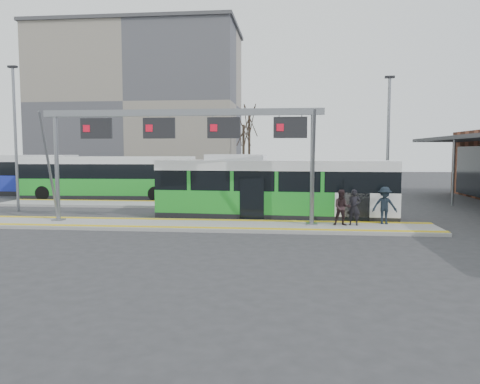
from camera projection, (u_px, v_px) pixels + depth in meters
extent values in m
plane|color=#2D2D30|center=(191.00, 227.00, 21.40)|extent=(120.00, 120.00, 0.00)
cube|color=gray|center=(191.00, 225.00, 21.39)|extent=(22.00, 3.00, 0.15)
cube|color=gray|center=(155.00, 204.00, 29.74)|extent=(20.00, 3.00, 0.15)
cube|color=gold|center=(196.00, 220.00, 22.52)|extent=(22.00, 0.35, 0.02)
cube|color=gold|center=(185.00, 227.00, 20.25)|extent=(22.00, 0.35, 0.02)
cube|color=gold|center=(160.00, 201.00, 30.87)|extent=(20.00, 0.35, 0.02)
cylinder|color=slate|center=(57.00, 167.00, 22.15)|extent=(0.20, 0.20, 5.05)
cube|color=slate|center=(59.00, 220.00, 22.36)|extent=(0.50, 0.50, 0.06)
cylinder|color=slate|center=(49.00, 168.00, 21.45)|extent=(0.12, 1.46, 4.90)
cylinder|color=slate|center=(312.00, 168.00, 20.88)|extent=(0.20, 0.20, 5.05)
cube|color=slate|center=(312.00, 224.00, 21.10)|extent=(0.50, 0.50, 0.06)
cylinder|color=slate|center=(313.00, 169.00, 20.19)|extent=(0.12, 1.46, 4.90)
cube|color=slate|center=(180.00, 113.00, 21.30)|extent=(13.00, 0.25, 0.30)
cube|color=black|center=(96.00, 128.00, 21.78)|extent=(1.50, 0.12, 0.95)
cube|color=red|center=(86.00, 128.00, 21.76)|extent=(0.32, 0.02, 0.32)
cube|color=black|center=(159.00, 128.00, 21.46)|extent=(1.50, 0.12, 0.95)
cube|color=red|center=(149.00, 128.00, 21.44)|extent=(0.32, 0.02, 0.32)
cube|color=black|center=(224.00, 128.00, 21.15)|extent=(1.50, 0.12, 0.95)
cube|color=red|center=(214.00, 128.00, 21.12)|extent=(0.32, 0.02, 0.32)
cube|color=black|center=(290.00, 127.00, 20.83)|extent=(1.50, 0.12, 0.95)
cube|color=red|center=(280.00, 127.00, 20.81)|extent=(0.32, 0.02, 0.32)
cylinder|color=slate|center=(453.00, 172.00, 29.56)|extent=(0.14, 0.14, 4.30)
cube|color=gray|center=(140.00, 106.00, 57.75)|extent=(24.00, 12.00, 18.00)
cube|color=#3F3F42|center=(139.00, 30.00, 56.95)|extent=(24.50, 12.50, 0.40)
cube|color=black|center=(275.00, 215.00, 23.92)|extent=(12.09, 3.35, 0.35)
cube|color=green|center=(275.00, 201.00, 23.86)|extent=(12.09, 3.35, 1.14)
cube|color=black|center=(275.00, 180.00, 23.76)|extent=(12.09, 3.28, 1.00)
cube|color=white|center=(275.00, 165.00, 23.70)|extent=(12.09, 3.35, 0.50)
cube|color=orange|center=(397.00, 168.00, 22.67)|extent=(0.17, 1.78, 0.28)
cube|color=white|center=(236.00, 157.00, 24.01)|extent=(3.10, 1.98, 0.30)
cylinder|color=black|center=(190.00, 210.00, 23.52)|extent=(1.01, 0.37, 1.00)
cylinder|color=black|center=(201.00, 205.00, 25.71)|extent=(1.01, 0.37, 1.00)
cylinder|color=black|center=(348.00, 213.00, 22.17)|extent=(1.01, 0.37, 1.00)
cylinder|color=black|center=(345.00, 208.00, 24.37)|extent=(1.01, 0.37, 1.00)
cube|color=black|center=(109.00, 197.00, 33.72)|extent=(12.39, 3.30, 0.36)
cube|color=green|center=(108.00, 186.00, 33.65)|extent=(12.39, 3.30, 1.18)
cube|color=black|center=(108.00, 171.00, 33.55)|extent=(12.39, 3.22, 1.02)
cube|color=white|center=(108.00, 160.00, 33.49)|extent=(12.39, 3.30, 0.51)
cylinder|color=black|center=(43.00, 193.00, 32.75)|extent=(1.04, 0.36, 1.02)
cylinder|color=black|center=(57.00, 190.00, 35.05)|extent=(1.04, 0.36, 1.02)
cylinder|color=black|center=(155.00, 194.00, 32.36)|extent=(1.04, 0.36, 1.02)
cylinder|color=black|center=(163.00, 191.00, 34.66)|extent=(1.04, 0.36, 1.02)
cube|color=black|center=(0.00, 192.00, 37.35)|extent=(12.10, 2.83, 0.37)
cube|color=#1C2CAD|center=(0.00, 182.00, 37.29)|extent=(12.10, 2.83, 1.21)
cylinder|color=black|center=(34.00, 189.00, 35.72)|extent=(1.05, 0.33, 1.05)
cylinder|color=black|center=(50.00, 187.00, 38.07)|extent=(1.05, 0.33, 1.05)
imported|color=black|center=(354.00, 207.00, 20.83)|extent=(0.66, 0.52, 1.60)
imported|color=black|center=(342.00, 208.00, 20.74)|extent=(0.79, 0.62, 1.60)
imported|color=black|center=(385.00, 205.00, 21.16)|extent=(1.11, 0.66, 1.69)
cylinder|color=#382B21|center=(244.00, 154.00, 50.58)|extent=(0.28, 0.28, 6.29)
cylinder|color=#382B21|center=(249.00, 146.00, 54.12)|extent=(0.28, 0.28, 8.04)
cylinder|color=#382B21|center=(37.00, 153.00, 55.10)|extent=(0.28, 0.28, 6.41)
cylinder|color=slate|center=(16.00, 140.00, 26.60)|extent=(0.16, 0.16, 8.18)
cube|color=black|center=(13.00, 67.00, 26.24)|extent=(0.50, 0.25, 0.12)
cylinder|color=slate|center=(388.00, 146.00, 25.46)|extent=(0.16, 0.16, 7.43)
cube|color=black|center=(390.00, 77.00, 25.13)|extent=(0.50, 0.25, 0.12)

